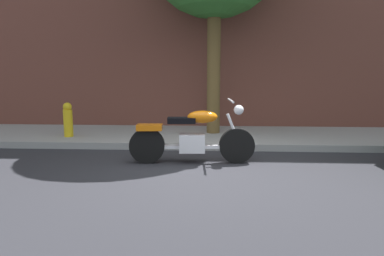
% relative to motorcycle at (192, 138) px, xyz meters
% --- Properties ---
extents(ground_plane, '(60.00, 60.00, 0.00)m').
position_rel_motorcycle_xyz_m(ground_plane, '(0.21, -0.59, -0.45)').
color(ground_plane, '#28282D').
extents(sidewalk, '(21.19, 2.42, 0.14)m').
position_rel_motorcycle_xyz_m(sidewalk, '(0.21, 2.18, -0.38)').
color(sidewalk, '#949494').
rests_on(sidewalk, ground).
extents(motorcycle, '(2.18, 0.70, 1.11)m').
position_rel_motorcycle_xyz_m(motorcycle, '(0.00, 0.00, 0.00)').
color(motorcycle, black).
rests_on(motorcycle, ground).
extents(fire_hydrant, '(0.20, 0.20, 0.91)m').
position_rel_motorcycle_xyz_m(fire_hydrant, '(-2.86, 1.63, 0.01)').
color(fire_hydrant, gold).
rests_on(fire_hydrant, ground).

